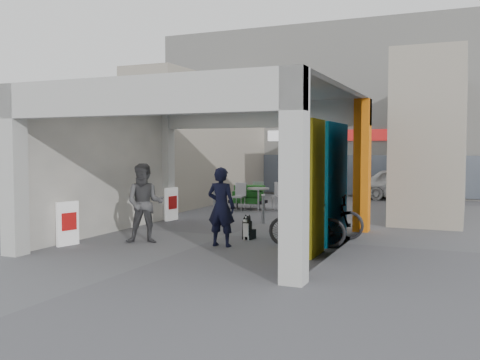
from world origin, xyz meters
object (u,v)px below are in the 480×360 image
at_px(cafe_set, 258,200).
at_px(white_van, 405,184).
at_px(border_collie, 248,229).
at_px(bicycle_rear, 307,224).
at_px(man_back_turned, 145,203).
at_px(produce_stand, 248,200).
at_px(bicycle_front, 321,216).
at_px(man_with_dog, 221,207).
at_px(man_crates, 322,180).
at_px(man_elderly, 304,204).

distance_m(cafe_set, white_van, 7.43).
bearing_deg(border_collie, bicycle_rear, -9.03).
bearing_deg(man_back_turned, produce_stand, 67.96).
bearing_deg(bicycle_front, produce_stand, 31.25).
height_order(man_with_dog, white_van, man_with_dog).
distance_m(cafe_set, produce_stand, 0.47).
height_order(man_with_dog, bicycle_front, man_with_dog).
bearing_deg(bicycle_rear, cafe_set, 21.77).
height_order(man_with_dog, man_crates, man_crates).
relative_size(cafe_set, man_with_dog, 0.91).
distance_m(produce_stand, bicycle_front, 6.58).
bearing_deg(cafe_set, white_van, 53.37).
xyz_separation_m(produce_stand, man_with_dog, (2.27, -7.11, 0.55)).
bearing_deg(border_collie, cafe_set, 114.64).
bearing_deg(bicycle_front, cafe_set, 28.73).
height_order(bicycle_rear, white_van, white_van).
relative_size(man_elderly, bicycle_rear, 0.87).
distance_m(man_crates, white_van, 4.67).
xyz_separation_m(bicycle_front, white_van, (0.81, 11.00, 0.14)).
relative_size(border_collie, man_with_dog, 0.35).
xyz_separation_m(man_back_turned, man_elderly, (3.02, 2.80, -0.17)).
height_order(bicycle_front, white_van, white_van).
height_order(produce_stand, man_with_dog, man_with_dog).
bearing_deg(bicycle_front, man_crates, 7.52).
height_order(produce_stand, bicycle_rear, bicycle_rear).
bearing_deg(man_elderly, white_van, 67.79).
distance_m(man_crates, bicycle_front, 7.42).
bearing_deg(border_collie, produce_stand, 118.01).
height_order(produce_stand, bicycle_front, bicycle_front).
xyz_separation_m(man_elderly, bicycle_rear, (0.60, -1.83, -0.24)).
relative_size(man_crates, bicycle_front, 0.98).
relative_size(man_with_dog, man_back_turned, 0.96).
height_order(cafe_set, bicycle_front, bicycle_front).
bearing_deg(man_with_dog, bicycle_front, -133.19).
bearing_deg(white_van, produce_stand, 140.24).
height_order(cafe_set, man_crates, man_crates).
bearing_deg(man_with_dog, produce_stand, -72.64).
bearing_deg(white_van, border_collie, 168.71).
distance_m(produce_stand, man_with_dog, 7.49).
xyz_separation_m(man_crates, bicycle_rear, (1.85, -8.45, -0.48)).
xyz_separation_m(man_back_turned, bicycle_front, (3.62, 2.25, -0.39)).
relative_size(man_elderly, white_van, 0.38).
relative_size(cafe_set, white_van, 0.41).
bearing_deg(produce_stand, man_elderly, -55.39).
bearing_deg(cafe_set, man_crates, 50.14).
distance_m(bicycle_front, bicycle_rear, 1.28).
relative_size(man_elderly, man_crates, 0.76).
bearing_deg(border_collie, man_back_turned, -139.83).
distance_m(cafe_set, bicycle_front, 6.21).
height_order(border_collie, white_van, white_van).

